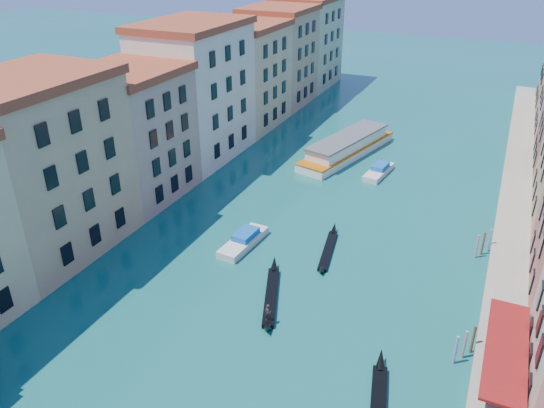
{
  "coord_description": "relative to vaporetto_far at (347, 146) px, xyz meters",
  "views": [
    {
      "loc": [
        18.4,
        1.87,
        32.68
      ],
      "look_at": [
        -2.89,
        48.95,
        6.01
      ],
      "focal_mm": 35.0,
      "sensor_mm": 36.0,
      "label": 1
    }
  ],
  "objects": [
    {
      "name": "left_bank_palazzos",
      "position": [
        -22.22,
        -16.05,
        8.23
      ],
      "size": [
        12.8,
        128.4,
        21.0
      ],
      "color": "beige",
      "rests_on": "ground"
    },
    {
      "name": "quay",
      "position": [
        25.78,
        -15.73,
        -0.98
      ],
      "size": [
        4.0,
        140.0,
        1.0
      ],
      "primitive_type": "cube",
      "color": "gray",
      "rests_on": "ground"
    },
    {
      "name": "vaporetto_far",
      "position": [
        0.0,
        0.0,
        0.0
      ],
      "size": [
        10.36,
        22.64,
        3.29
      ],
      "rotation": [
        0.0,
        0.0,
        -0.25
      ],
      "color": "white",
      "rests_on": "ground"
    },
    {
      "name": "gondola_fore",
      "position": [
        4.48,
        -39.96,
        -1.07
      ],
      "size": [
        5.16,
        11.75,
        2.44
      ],
      "rotation": [
        0.0,
        0.0,
        0.36
      ],
      "color": "black",
      "rests_on": "ground"
    },
    {
      "name": "gondola_far",
      "position": [
        6.82,
        -29.27,
        -1.16
      ],
      "size": [
        2.68,
        10.88,
        1.55
      ],
      "rotation": [
        0.0,
        0.0,
        0.17
      ],
      "color": "black",
      "rests_on": "ground"
    },
    {
      "name": "motorboat_mid",
      "position": [
        -2.6,
        -32.04,
        -0.85
      ],
      "size": [
        3.02,
        7.92,
        1.61
      ],
      "rotation": [
        0.0,
        0.0,
        -0.08
      ],
      "color": "silver",
      "rests_on": "ground"
    },
    {
      "name": "motorboat_far",
      "position": [
        6.72,
        -5.61,
        -0.88
      ],
      "size": [
        3.2,
        7.62,
        1.53
      ],
      "rotation": [
        0.0,
        0.0,
        -0.12
      ],
      "color": "silver",
      "rests_on": "ground"
    }
  ]
}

